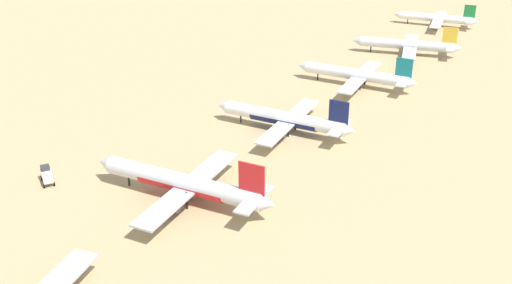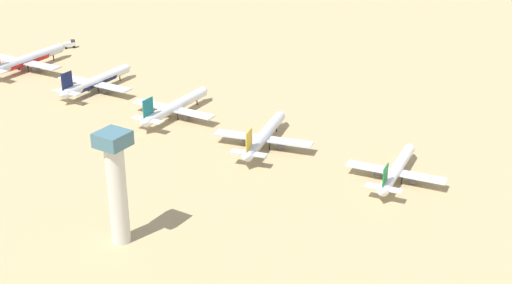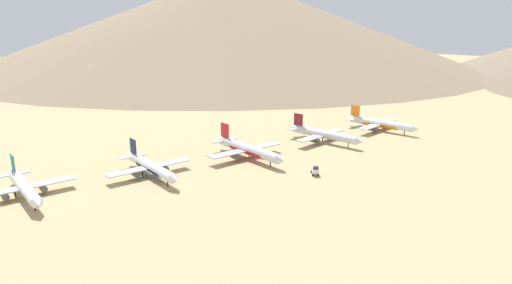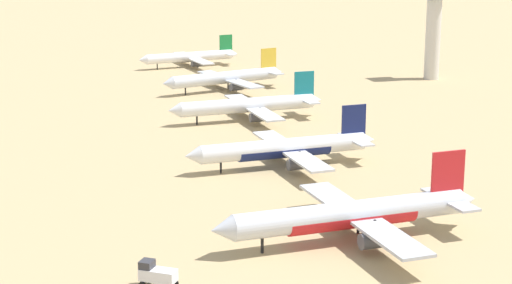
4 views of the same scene
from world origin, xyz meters
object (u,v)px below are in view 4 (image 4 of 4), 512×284
(parked_jet_2, at_px, (249,105))
(service_truck, at_px, (156,274))
(parked_jet_3, at_px, (285,148))
(parked_jet_0, at_px, (191,57))
(parked_jet_1, at_px, (226,78))
(parked_jet_4, at_px, (353,215))
(control_tower, at_px, (433,27))

(parked_jet_2, xyz_separation_m, service_truck, (42.96, 96.79, -1.95))
(parked_jet_2, distance_m, parked_jet_3, 43.96)
(parked_jet_0, distance_m, parked_jet_1, 45.74)
(parked_jet_3, relative_size, parked_jet_4, 0.91)
(service_truck, relative_size, control_tower, 0.19)
(parked_jet_1, distance_m, parked_jet_3, 85.19)
(service_truck, bearing_deg, parked_jet_0, -104.63)
(parked_jet_4, bearing_deg, parked_jet_3, -95.03)
(parked_jet_3, bearing_deg, parked_jet_2, -97.03)
(parked_jet_1, xyz_separation_m, parked_jet_4, (14.47, 128.82, 0.51))
(parked_jet_1, bearing_deg, parked_jet_0, -89.67)
(parked_jet_1, distance_m, parked_jet_4, 129.63)
(service_truck, bearing_deg, parked_jet_1, -109.28)
(parked_jet_1, relative_size, control_tower, 1.35)
(parked_jet_2, relative_size, control_tower, 1.38)
(parked_jet_0, xyz_separation_m, parked_jet_3, (10.31, 130.26, 0.50))
(parked_jet_2, distance_m, parked_jet_4, 88.41)
(parked_jet_2, distance_m, service_truck, 105.91)
(parked_jet_0, xyz_separation_m, parked_jet_2, (4.93, 86.63, 0.47))
(parked_jet_1, height_order, parked_jet_4, parked_jet_4)
(parked_jet_2, bearing_deg, parked_jet_0, -93.26)
(parked_jet_0, bearing_deg, parked_jet_4, 85.35)
(parked_jet_3, height_order, service_truck, parked_jet_3)
(control_tower, bearing_deg, parked_jet_3, 46.79)
(parked_jet_0, height_order, control_tower, control_tower)
(parked_jet_1, bearing_deg, parked_jet_2, 82.76)
(parked_jet_0, distance_m, service_truck, 189.58)
(parked_jet_0, relative_size, parked_jet_2, 0.88)
(control_tower, bearing_deg, parked_jet_2, 28.83)
(parked_jet_1, height_order, parked_jet_2, parked_jet_2)
(parked_jet_1, relative_size, parked_jet_2, 0.97)
(parked_jet_2, bearing_deg, parked_jet_4, 83.97)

